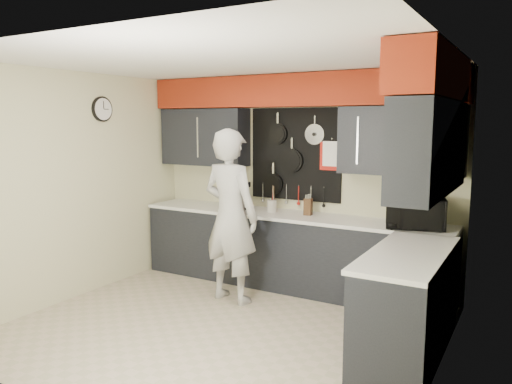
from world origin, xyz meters
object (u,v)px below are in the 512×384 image
Objects in this scene: knife_block at (308,207)px; coffee_maker at (240,195)px; microwave at (415,213)px; utensil_crock at (272,206)px; person at (231,216)px.

knife_block is 0.56× the size of coffee_maker.
microwave reaches higher than utensil_crock.
utensil_crock is 0.76m from person.
person is (-0.13, -0.75, -0.02)m from utensil_crock.
utensil_crock is 0.42× the size of coffee_maker.
coffee_maker reaches higher than utensil_crock.
knife_block is 0.93m from coffee_maker.
coffee_maker is at bearing 163.18° from microwave.
person reaches higher than microwave.
utensil_crock is at bearing 21.72° from coffee_maker.
coffee_maker reaches higher than microwave.
utensil_crock is at bearing 178.06° from knife_block.
person is (0.33, -0.73, -0.12)m from coffee_maker.
microwave is at bearing -152.99° from person.
person is at bearing -133.40° from knife_block.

